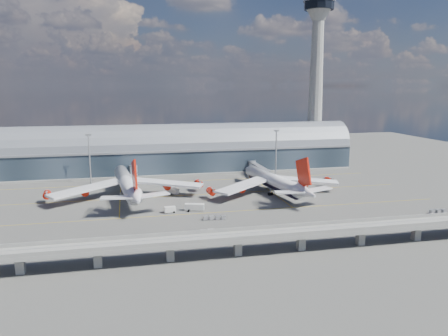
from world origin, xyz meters
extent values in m
plane|color=#474744|center=(0.00, 0.00, 0.00)|extent=(500.00, 500.00, 0.00)
cube|color=gold|center=(0.00, -10.00, 0.01)|extent=(200.00, 0.25, 0.01)
cube|color=gold|center=(0.00, 20.00, 0.01)|extent=(200.00, 0.25, 0.01)
cube|color=gold|center=(0.00, 50.00, 0.01)|extent=(200.00, 0.25, 0.01)
cube|color=gold|center=(-35.00, 30.00, 0.01)|extent=(0.25, 80.00, 0.01)
cube|color=gold|center=(35.00, 30.00, 0.01)|extent=(0.25, 80.00, 0.01)
cube|color=#202B35|center=(0.00, 78.00, 7.00)|extent=(200.00, 28.00, 14.00)
cylinder|color=gray|center=(0.00, 78.00, 14.00)|extent=(200.00, 28.00, 28.00)
cube|color=gray|center=(0.00, 64.00, 14.00)|extent=(200.00, 1.00, 1.20)
cube|color=gray|center=(0.00, 78.00, 0.60)|extent=(200.00, 30.00, 1.20)
cube|color=gray|center=(85.00, 83.00, 4.00)|extent=(18.00, 18.00, 8.00)
cone|color=gray|center=(85.00, 83.00, 45.00)|extent=(10.00, 10.00, 90.00)
cone|color=gray|center=(85.00, 83.00, 92.00)|extent=(16.00, 16.00, 8.00)
cylinder|color=black|center=(85.00, 83.00, 97.00)|extent=(18.00, 18.00, 5.00)
cylinder|color=gray|center=(85.00, 83.00, 100.00)|extent=(19.00, 19.00, 1.50)
cube|color=gray|center=(0.00, -55.00, 5.50)|extent=(220.00, 8.50, 1.20)
cube|color=gray|center=(0.00, -59.00, 6.60)|extent=(220.00, 0.40, 1.20)
cube|color=gray|center=(0.00, -51.00, 6.60)|extent=(220.00, 0.40, 1.20)
cube|color=gray|center=(0.00, -56.50, 6.15)|extent=(220.00, 0.12, 0.12)
cube|color=gray|center=(0.00, -53.50, 6.15)|extent=(220.00, 0.12, 0.12)
cube|color=gray|center=(-60.00, -55.00, 2.50)|extent=(2.20, 2.20, 5.00)
cube|color=gray|center=(-40.00, -55.00, 2.50)|extent=(2.20, 2.20, 5.00)
cube|color=gray|center=(-20.00, -55.00, 2.50)|extent=(2.20, 2.20, 5.00)
cube|color=gray|center=(0.00, -55.00, 2.50)|extent=(2.20, 2.20, 5.00)
cube|color=gray|center=(20.00, -55.00, 2.50)|extent=(2.20, 2.20, 5.00)
cube|color=gray|center=(40.00, -55.00, 2.50)|extent=(2.20, 2.20, 5.00)
cube|color=gray|center=(60.00, -55.00, 2.50)|extent=(2.20, 2.20, 5.00)
cylinder|color=gray|center=(-50.00, 55.00, 12.50)|extent=(0.70, 0.70, 25.00)
cube|color=gray|center=(-50.00, 55.00, 25.20)|extent=(3.00, 0.40, 1.00)
cylinder|color=gray|center=(50.00, 55.00, 12.50)|extent=(0.70, 0.70, 25.00)
cube|color=gray|center=(50.00, 55.00, 25.20)|extent=(3.00, 0.40, 1.00)
cylinder|color=white|center=(-31.87, 23.29, 6.46)|extent=(12.58, 55.70, 6.67)
cone|color=white|center=(-35.18, 53.89, 6.46)|extent=(7.53, 9.01, 6.67)
cone|color=white|center=(-28.34, -9.39, 7.30)|extent=(7.98, 13.16, 6.67)
cube|color=red|center=(-28.67, -6.28, 15.54)|extent=(2.07, 12.48, 13.81)
cube|color=white|center=(-49.00, 19.34, 5.63)|extent=(32.50, 25.79, 2.70)
cube|color=white|center=(-14.29, 23.09, 5.63)|extent=(34.31, 20.24, 2.70)
cylinder|color=red|center=(-49.87, 21.34, 3.75)|extent=(3.88, 5.54, 3.34)
cylinder|color=red|center=(-65.29, 19.67, 3.75)|extent=(3.88, 5.54, 3.34)
cylinder|color=red|center=(-13.87, 25.23, 3.75)|extent=(3.88, 5.54, 3.34)
cylinder|color=red|center=(1.55, 26.90, 3.75)|extent=(3.88, 5.54, 3.34)
cylinder|color=gray|center=(-33.97, 42.67, 1.56)|extent=(0.52, 0.52, 3.13)
cylinder|color=gray|center=(-34.74, 18.78, 1.56)|extent=(0.63, 0.63, 3.13)
cylinder|color=gray|center=(-28.11, 19.50, 1.56)|extent=(0.63, 0.63, 3.13)
cylinder|color=black|center=(-34.74, 18.78, 0.57)|extent=(2.45, 1.80, 1.56)
cylinder|color=black|center=(-28.11, 19.50, 0.57)|extent=(2.45, 1.80, 1.56)
cylinder|color=white|center=(35.20, 16.38, 6.03)|extent=(13.02, 49.80, 5.93)
cone|color=white|center=(31.18, 43.89, 6.03)|extent=(7.05, 8.95, 5.93)
cone|color=white|center=(39.52, -13.15, 6.85)|extent=(7.64, 13.00, 5.93)
cube|color=red|center=(39.07, -10.11, 14.62)|extent=(2.48, 12.21, 13.54)
cube|color=white|center=(19.65, 12.04, 5.22)|extent=(29.70, 24.86, 2.53)
cube|color=white|center=(51.34, 16.68, 5.22)|extent=(31.80, 18.09, 2.53)
cylinder|color=black|center=(35.20, 16.38, 4.40)|extent=(11.41, 44.65, 5.04)
cylinder|color=red|center=(18.76, 13.98, 3.37)|extent=(3.98, 5.53, 3.27)
cylinder|color=red|center=(4.68, 11.92, 3.37)|extent=(3.98, 5.53, 3.27)
cylinder|color=red|center=(51.63, 18.79, 3.37)|extent=(3.98, 5.53, 3.27)
cylinder|color=red|center=(65.72, 20.85, 3.37)|extent=(3.98, 5.53, 3.27)
cylinder|color=gray|center=(32.68, 33.64, 1.53)|extent=(0.51, 0.51, 3.07)
cylinder|color=gray|center=(32.55, 11.86, 1.53)|extent=(0.61, 0.61, 3.07)
cylinder|color=gray|center=(39.03, 12.81, 1.53)|extent=(0.61, 0.61, 3.07)
cylinder|color=black|center=(32.55, 11.86, 0.56)|extent=(2.45, 1.84, 1.53)
cylinder|color=black|center=(39.03, 12.81, 0.56)|extent=(2.45, 1.84, 1.53)
cube|color=gray|center=(-28.37, 52.00, 5.20)|extent=(3.00, 24.00, 3.00)
cube|color=gray|center=(-28.37, 40.00, 5.20)|extent=(3.60, 3.60, 3.40)
cylinder|color=gray|center=(-28.37, 64.00, 5.20)|extent=(4.40, 4.40, 4.00)
cylinder|color=gray|center=(-28.37, 40.00, 1.70)|extent=(0.50, 0.50, 3.40)
cylinder|color=black|center=(-28.37, 40.00, 0.35)|extent=(1.40, 0.80, 0.80)
cube|color=gray|center=(38.70, 50.00, 5.20)|extent=(3.00, 28.00, 3.00)
cube|color=gray|center=(38.70, 36.00, 5.20)|extent=(3.60, 3.60, 3.40)
cylinder|color=gray|center=(38.70, 64.00, 5.20)|extent=(4.40, 4.40, 4.00)
cylinder|color=gray|center=(38.70, 36.00, 1.70)|extent=(0.50, 0.50, 3.40)
cylinder|color=black|center=(38.70, 36.00, 0.35)|extent=(1.40, 0.80, 0.80)
cube|color=silver|center=(-15.33, -6.37, 1.37)|extent=(4.43, 2.30, 2.23)
cylinder|color=black|center=(-13.97, -6.48, 0.39)|extent=(0.94, 2.20, 0.77)
cylinder|color=black|center=(-16.70, -6.26, 0.39)|extent=(0.94, 2.20, 0.77)
cube|color=silver|center=(-5.43, -5.60, 1.55)|extent=(8.06, 4.34, 2.52)
cylinder|color=black|center=(-3.06, -4.89, 0.44)|extent=(1.53, 2.57, 0.87)
cylinder|color=black|center=(-7.81, -6.30, 0.44)|extent=(1.53, 2.57, 0.87)
cube|color=silver|center=(48.16, 16.37, 1.48)|extent=(4.18, 5.92, 2.40)
cylinder|color=black|center=(47.45, 17.99, 0.42)|extent=(2.45, 1.69, 0.83)
cylinder|color=black|center=(48.88, 14.75, 0.42)|extent=(2.45, 1.69, 0.83)
cube|color=silver|center=(-11.59, 27.83, 1.36)|extent=(2.45, 4.46, 2.21)
cylinder|color=black|center=(-11.43, 29.18, 0.38)|extent=(2.20, 1.01, 0.77)
cylinder|color=black|center=(-11.75, 26.48, 0.38)|extent=(2.20, 1.01, 0.77)
cube|color=silver|center=(-11.08, 23.45, 1.46)|extent=(5.68, 4.93, 2.38)
cylinder|color=black|center=(-9.66, 24.48, 0.41)|extent=(2.01, 2.34, 0.82)
cylinder|color=black|center=(-12.51, 22.42, 0.41)|extent=(2.01, 2.34, 0.82)
cube|color=gray|center=(-12.54, -36.40, 0.26)|extent=(2.68, 1.94, 0.31)
cube|color=#A0A0A5|center=(-12.54, -36.40, 1.10)|extent=(2.25, 1.79, 1.57)
cube|color=gray|center=(-9.84, -36.10, 0.26)|extent=(2.68, 1.94, 0.31)
cube|color=#A0A0A5|center=(-9.84, -36.10, 1.10)|extent=(2.25, 1.79, 1.57)
cube|color=gray|center=(-7.14, -35.80, 0.26)|extent=(2.68, 1.94, 0.31)
cube|color=#A0A0A5|center=(-7.14, -35.80, 1.10)|extent=(2.25, 1.79, 1.57)
cube|color=gray|center=(-4.44, -35.50, 0.26)|extent=(2.68, 1.94, 0.31)
cube|color=#A0A0A5|center=(-4.44, -35.50, 1.10)|extent=(2.25, 1.79, 1.57)
cube|color=gray|center=(-3.33, -18.98, 0.22)|extent=(2.27, 1.68, 0.26)
cube|color=#A0A0A5|center=(-3.33, -18.98, 0.92)|extent=(1.91, 1.54, 1.31)
cube|color=gray|center=(-1.08, -19.30, 0.22)|extent=(2.27, 1.68, 0.26)
cube|color=#A0A0A5|center=(-1.08, -19.30, 0.92)|extent=(1.91, 1.54, 1.31)
cube|color=gray|center=(1.17, -19.62, 0.22)|extent=(2.27, 1.68, 0.26)
cube|color=#A0A0A5|center=(1.17, -19.62, 0.92)|extent=(1.91, 1.54, 1.31)
cube|color=gray|center=(3.42, -19.94, 0.22)|extent=(2.27, 1.68, 0.26)
cube|color=#A0A0A5|center=(3.42, -19.94, 0.92)|extent=(1.91, 1.54, 1.31)
cube|color=gray|center=(85.26, -30.13, 0.23)|extent=(2.43, 1.80, 0.28)
cube|color=#A0A0A5|center=(85.26, -30.13, 0.98)|extent=(2.04, 1.65, 1.40)
cube|color=gray|center=(87.66, -30.48, 0.23)|extent=(2.43, 1.80, 0.28)
cube|color=#A0A0A5|center=(87.66, -30.48, 0.98)|extent=(2.04, 1.65, 1.40)
cube|color=gray|center=(90.06, -30.82, 0.23)|extent=(2.43, 1.80, 0.28)
cube|color=#A0A0A5|center=(90.06, -30.82, 0.98)|extent=(2.04, 1.65, 1.40)
camera|label=1|loc=(-30.54, -173.87, 49.45)|focal=35.00mm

